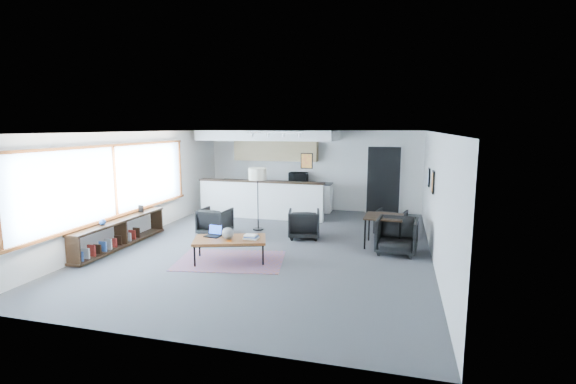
% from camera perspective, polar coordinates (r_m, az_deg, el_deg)
% --- Properties ---
extents(room, '(7.02, 9.02, 2.62)m').
position_cam_1_polar(room, '(9.44, -2.18, 0.28)').
color(room, '#464648').
rests_on(room, ground).
extents(window, '(0.10, 5.95, 1.66)m').
position_cam_1_polar(window, '(10.23, -22.65, 1.14)').
color(window, '#8CBFFF').
rests_on(window, room).
extents(console, '(0.35, 3.00, 0.80)m').
position_cam_1_polar(console, '(10.22, -22.04, -5.28)').
color(console, black).
rests_on(console, floor).
extents(kitchenette, '(4.20, 1.96, 2.60)m').
position_cam_1_polar(kitchenette, '(13.30, -2.41, 3.14)').
color(kitchenette, white).
rests_on(kitchenette, floor).
extents(doorway, '(1.10, 0.12, 2.15)m').
position_cam_1_polar(doorway, '(13.45, 12.92, 1.68)').
color(doorway, black).
rests_on(doorway, room).
extents(track_light, '(1.60, 0.07, 0.15)m').
position_cam_1_polar(track_light, '(11.61, -1.79, 7.98)').
color(track_light, silver).
rests_on(track_light, room).
extents(wall_art_lower, '(0.03, 0.38, 0.48)m').
position_cam_1_polar(wall_art_lower, '(9.42, 19.19, 1.30)').
color(wall_art_lower, black).
rests_on(wall_art_lower, room).
extents(wall_art_upper, '(0.03, 0.34, 0.44)m').
position_cam_1_polar(wall_art_upper, '(10.71, 18.69, 1.92)').
color(wall_art_upper, black).
rests_on(wall_art_upper, room).
extents(kilim_rug, '(2.36, 1.81, 0.01)m').
position_cam_1_polar(kilim_rug, '(8.73, -7.88, -9.26)').
color(kilim_rug, '#6B4151').
rests_on(kilim_rug, floor).
extents(coffee_table, '(1.62, 1.20, 0.47)m').
position_cam_1_polar(coffee_table, '(8.61, -7.94, -6.54)').
color(coffee_table, brown).
rests_on(coffee_table, floor).
extents(laptop, '(0.34, 0.29, 0.23)m').
position_cam_1_polar(laptop, '(8.83, -10.07, -5.51)').
color(laptop, black).
rests_on(laptop, coffee_table).
extents(ceramic_pot, '(0.24, 0.24, 0.24)m').
position_cam_1_polar(ceramic_pot, '(8.53, -8.24, -5.60)').
color(ceramic_pot, gray).
rests_on(ceramic_pot, coffee_table).
extents(book_stack, '(0.28, 0.23, 0.09)m').
position_cam_1_polar(book_stack, '(8.52, -5.07, -6.12)').
color(book_stack, silver).
rests_on(book_stack, coffee_table).
extents(coaster, '(0.10, 0.10, 0.01)m').
position_cam_1_polar(coaster, '(8.40, -8.04, -6.65)').
color(coaster, '#E5590C').
rests_on(coaster, coffee_table).
extents(armchair_left, '(0.75, 0.71, 0.75)m').
position_cam_1_polar(armchair_left, '(10.76, -9.95, -3.80)').
color(armchair_left, black).
rests_on(armchair_left, floor).
extents(armchair_right, '(0.88, 0.84, 0.77)m').
position_cam_1_polar(armchair_right, '(10.30, 2.20, -4.17)').
color(armchair_right, black).
rests_on(armchair_right, floor).
extents(floor_lamp, '(0.48, 0.48, 1.65)m').
position_cam_1_polar(floor_lamp, '(10.94, -4.18, 2.17)').
color(floor_lamp, black).
rests_on(floor_lamp, floor).
extents(dining_table, '(0.88, 0.88, 0.71)m').
position_cam_1_polar(dining_table, '(9.76, 12.99, -3.55)').
color(dining_table, black).
rests_on(dining_table, floor).
extents(dining_chair_near, '(0.77, 0.73, 0.73)m').
position_cam_1_polar(dining_chair_near, '(9.34, 14.64, -5.96)').
color(dining_chair_near, black).
rests_on(dining_chair_near, floor).
extents(dining_chair_far, '(0.70, 0.68, 0.61)m').
position_cam_1_polar(dining_chair_far, '(10.84, 13.88, -4.20)').
color(dining_chair_far, black).
rests_on(dining_chair_far, floor).
extents(microwave, '(0.58, 0.33, 0.39)m').
position_cam_1_polar(microwave, '(13.54, 1.43, 2.17)').
color(microwave, black).
rests_on(microwave, kitchenette).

